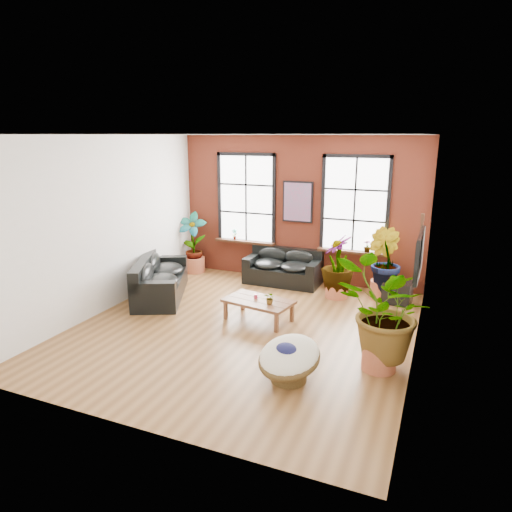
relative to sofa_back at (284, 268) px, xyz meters
The scene contains 19 objects.
room 3.05m from the sofa_back, 85.44° to the right, with size 6.04×6.54×3.54m.
sofa_back is the anchor object (origin of this frame).
sofa_left 3.00m from the sofa_back, 138.34° to the right, with size 1.77×2.40×0.88m.
coffee_table 2.42m from the sofa_back, 82.25° to the right, with size 1.41×0.96×0.50m.
papasan_chair 4.59m from the sofa_back, 69.77° to the right, with size 1.18×1.19×0.69m.
poster 1.62m from the sofa_back, 55.56° to the left, with size 0.74×0.06×0.98m.
tv_wall_unit 4.05m from the sofa_back, 35.77° to the right, with size 0.13×1.86×1.20m.
media_box 2.74m from the sofa_back, ahead, with size 0.63×0.54×0.48m.
pot_back_left 2.47m from the sofa_back, behind, with size 0.67×0.67×0.40m.
pot_back_right 2.41m from the sofa_back, ahead, with size 0.72×0.72×0.41m.
pot_right_wall 4.43m from the sofa_back, 51.48° to the right, with size 0.57×0.57×0.38m.
pot_mid 1.54m from the sofa_back, 20.56° to the right, with size 0.54×0.54×0.36m.
floor_plant_back_left 2.53m from the sofa_back, behind, with size 0.75×0.51×1.43m, color #264211.
floor_plant_back_right 2.42m from the sofa_back, ahead, with size 0.78×0.63×1.42m, color #264211.
floor_plant_right_wall 4.47m from the sofa_back, 51.09° to the right, with size 1.39×1.20×1.54m, color #264211.
floor_plant_mid 1.57m from the sofa_back, 19.87° to the right, with size 0.71×0.71×1.26m, color #264211.
table_plant 2.60m from the sofa_back, 76.35° to the right, with size 0.22×0.19×0.24m, color #264211.
sill_plant_left 1.60m from the sofa_back, 169.52° to the left, with size 0.14×0.10×0.27m, color #264211.
sill_plant_right 2.05m from the sofa_back, ahead, with size 0.15×0.15×0.27m, color #264211.
Camera 1 is at (3.24, -7.18, 3.49)m, focal length 32.00 mm.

